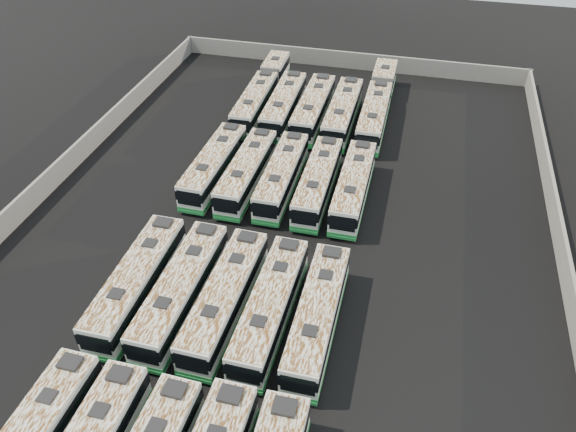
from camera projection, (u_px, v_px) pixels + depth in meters
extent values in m
plane|color=black|center=(278.00, 242.00, 46.58)|extent=(140.00, 140.00, 0.00)
cube|color=slate|center=(349.00, 60.00, 73.57)|extent=(45.20, 0.30, 2.20)
cube|color=slate|center=(568.00, 279.00, 41.58)|extent=(0.30, 73.20, 2.20)
cube|color=slate|center=(37.00, 192.00, 50.21)|extent=(0.30, 73.20, 2.20)
cube|color=black|center=(47.00, 396.00, 31.36)|extent=(0.94, 0.94, 0.14)
cube|color=black|center=(70.00, 362.00, 33.10)|extent=(1.29, 1.09, 0.25)
cylinder|color=black|center=(55.00, 402.00, 34.10)|extent=(0.29, 0.98, 0.97)
cylinder|color=black|center=(85.00, 410.00, 33.67)|extent=(0.29, 0.98, 0.97)
cube|color=black|center=(99.00, 410.00, 30.63)|extent=(0.94, 0.94, 0.14)
cube|color=black|center=(119.00, 374.00, 32.40)|extent=(1.28, 1.09, 0.26)
cylinder|color=black|center=(102.00, 415.00, 33.39)|extent=(0.28, 0.98, 0.98)
cylinder|color=black|center=(135.00, 423.00, 32.99)|extent=(0.28, 0.98, 0.98)
cube|color=black|center=(156.00, 426.00, 29.90)|extent=(0.95, 0.95, 0.14)
cube|color=black|center=(174.00, 389.00, 31.64)|extent=(1.29, 1.10, 0.25)
cylinder|color=black|center=(155.00, 429.00, 32.65)|extent=(0.30, 0.98, 0.98)
cube|color=black|center=(230.00, 395.00, 31.24)|extent=(1.32, 1.12, 0.26)
cube|color=black|center=(285.00, 407.00, 30.63)|extent=(1.34, 1.14, 0.26)
cube|color=white|center=(137.00, 282.00, 40.38)|extent=(2.63, 12.09, 2.76)
cube|color=#1C7537|center=(140.00, 292.00, 41.01)|extent=(2.69, 12.14, 0.42)
cube|color=black|center=(136.00, 278.00, 40.10)|extent=(2.70, 12.15, 0.92)
cube|color=black|center=(94.00, 345.00, 35.56)|extent=(2.21, 0.08, 1.46)
cube|color=#1C7537|center=(99.00, 360.00, 36.51)|extent=(2.51, 0.13, 0.28)
cube|color=silver|center=(134.00, 268.00, 39.51)|extent=(2.58, 11.85, 0.07)
cube|color=black|center=(116.00, 294.00, 37.42)|extent=(0.96, 0.96, 0.14)
cube|color=black|center=(150.00, 243.00, 41.48)|extent=(0.96, 0.96, 0.14)
cube|color=black|center=(163.00, 223.00, 43.29)|extent=(1.32, 1.12, 0.26)
cylinder|color=black|center=(101.00, 331.00, 38.40)|extent=(0.29, 1.01, 1.01)
cylinder|color=black|center=(130.00, 337.00, 38.00)|extent=(0.29, 1.01, 1.01)
cylinder|color=black|center=(149.00, 257.00, 44.30)|extent=(0.29, 1.01, 1.01)
cylinder|color=black|center=(174.00, 262.00, 43.90)|extent=(0.29, 1.01, 1.01)
cube|color=white|center=(181.00, 291.00, 39.73)|extent=(2.71, 12.15, 2.77)
cube|color=#1C7537|center=(183.00, 301.00, 40.35)|extent=(2.76, 12.20, 0.42)
cube|color=black|center=(181.00, 286.00, 39.44)|extent=(2.77, 12.21, 0.93)
cube|color=black|center=(141.00, 355.00, 34.91)|extent=(2.22, 0.09, 1.46)
cube|color=#1C7537|center=(145.00, 370.00, 35.87)|extent=(2.52, 0.14, 0.28)
cube|color=silver|center=(179.00, 276.00, 38.85)|extent=(2.66, 11.90, 0.07)
cube|color=black|center=(162.00, 303.00, 36.77)|extent=(0.97, 0.97, 0.14)
cube|color=black|center=(194.00, 250.00, 40.81)|extent=(0.97, 0.97, 0.14)
cube|color=black|center=(206.00, 229.00, 42.62)|extent=(1.33, 1.13, 0.26)
cylinder|color=black|center=(145.00, 341.00, 37.77)|extent=(0.30, 1.01, 1.01)
cylinder|color=black|center=(175.00, 347.00, 37.33)|extent=(0.30, 1.01, 1.01)
cylinder|color=black|center=(191.00, 264.00, 43.65)|extent=(0.30, 1.01, 1.01)
cylinder|color=black|center=(217.00, 270.00, 43.21)|extent=(0.30, 1.01, 1.01)
cube|color=white|center=(225.00, 299.00, 39.15)|extent=(2.72, 11.98, 2.73)
cube|color=#1C7537|center=(226.00, 308.00, 39.77)|extent=(2.77, 12.03, 0.42)
cube|color=black|center=(225.00, 294.00, 38.87)|extent=(2.78, 12.04, 0.91)
cube|color=black|center=(191.00, 364.00, 34.41)|extent=(2.19, 0.10, 1.44)
cube|color=#1C7537|center=(193.00, 379.00, 35.35)|extent=(2.49, 0.15, 0.28)
cube|color=silver|center=(224.00, 284.00, 38.29)|extent=(2.67, 11.74, 0.07)
cube|color=black|center=(209.00, 311.00, 36.24)|extent=(0.96, 0.96, 0.14)
cube|color=black|center=(237.00, 258.00, 40.22)|extent=(0.96, 0.96, 0.14)
cube|color=black|center=(247.00, 237.00, 42.00)|extent=(1.31, 1.12, 0.26)
cylinder|color=black|center=(191.00, 349.00, 37.23)|extent=(0.30, 1.00, 0.99)
cylinder|color=black|center=(221.00, 356.00, 36.79)|extent=(0.30, 1.00, 0.99)
cylinder|color=black|center=(231.00, 272.00, 43.02)|extent=(0.30, 1.00, 0.99)
cylinder|color=black|center=(257.00, 277.00, 42.58)|extent=(0.30, 1.00, 0.99)
cube|color=white|center=(270.00, 307.00, 38.52)|extent=(2.59, 11.86, 2.71)
cube|color=#1C7537|center=(271.00, 317.00, 39.13)|extent=(2.64, 11.91, 0.41)
cube|color=black|center=(270.00, 303.00, 38.24)|extent=(2.66, 11.92, 0.91)
cube|color=black|center=(243.00, 375.00, 33.81)|extent=(2.17, 0.08, 1.43)
cube|color=#1C7537|center=(244.00, 390.00, 34.74)|extent=(2.47, 0.13, 0.28)
cube|color=silver|center=(270.00, 293.00, 37.66)|extent=(2.54, 11.62, 0.07)
cube|color=black|center=(258.00, 321.00, 35.62)|extent=(0.95, 0.95, 0.14)
cube|color=black|center=(280.00, 267.00, 39.58)|extent=(0.95, 0.95, 0.14)
cube|color=black|center=(289.00, 245.00, 41.35)|extent=(1.29, 1.10, 0.26)
cylinder|color=black|center=(239.00, 359.00, 36.60)|extent=(0.29, 0.99, 0.99)
cylinder|color=black|center=(270.00, 366.00, 36.18)|extent=(0.29, 0.99, 0.99)
cylinder|color=black|center=(271.00, 280.00, 42.36)|extent=(0.29, 0.99, 0.99)
cylinder|color=black|center=(298.00, 285.00, 41.93)|extent=(0.29, 0.99, 0.99)
cube|color=white|center=(317.00, 316.00, 37.91)|extent=(2.50, 11.74, 2.69)
cube|color=#1C7537|center=(317.00, 326.00, 38.52)|extent=(2.55, 11.79, 0.41)
cube|color=black|center=(318.00, 312.00, 37.64)|extent=(2.56, 11.80, 0.90)
cube|color=black|center=(298.00, 386.00, 33.23)|extent=(2.15, 0.07, 1.42)
cube|color=#1C7537|center=(297.00, 400.00, 34.15)|extent=(2.44, 0.11, 0.27)
cube|color=silver|center=(318.00, 302.00, 37.07)|extent=(2.45, 11.51, 0.07)
cube|color=black|center=(310.00, 331.00, 35.04)|extent=(0.93, 0.93, 0.14)
cube|color=black|center=(326.00, 275.00, 38.97)|extent=(0.93, 0.93, 0.14)
cube|color=black|center=(332.00, 252.00, 40.73)|extent=(1.28, 1.08, 0.25)
cylinder|color=black|center=(289.00, 369.00, 35.99)|extent=(0.28, 0.98, 0.98)
cylinder|color=black|center=(321.00, 375.00, 35.59)|extent=(0.28, 0.98, 0.98)
cylinder|color=black|center=(313.00, 287.00, 41.72)|extent=(0.28, 0.98, 0.98)
cylinder|color=black|center=(341.00, 292.00, 41.32)|extent=(0.28, 0.98, 0.98)
cube|color=white|center=(214.00, 166.00, 52.57)|extent=(2.66, 11.72, 2.67)
cube|color=#1C7537|center=(215.00, 174.00, 53.17)|extent=(2.71, 11.77, 0.41)
cube|color=black|center=(214.00, 162.00, 52.30)|extent=(2.72, 11.78, 0.89)
cube|color=black|center=(189.00, 199.00, 47.94)|extent=(2.14, 0.10, 1.41)
cube|color=#1C7537|center=(191.00, 212.00, 48.85)|extent=(2.43, 0.15, 0.27)
cube|color=silver|center=(213.00, 153.00, 51.73)|extent=(2.61, 11.48, 0.07)
cube|color=black|center=(202.00, 167.00, 49.72)|extent=(0.94, 0.94, 0.14)
cube|color=black|center=(223.00, 139.00, 53.61)|extent=(0.94, 0.94, 0.14)
cube|color=black|center=(231.00, 127.00, 55.35)|extent=(1.28, 1.09, 0.25)
cylinder|color=black|center=(189.00, 197.00, 50.69)|extent=(0.29, 0.98, 0.97)
cylinder|color=black|center=(211.00, 201.00, 50.26)|extent=(0.29, 0.98, 0.97)
cylinder|color=black|center=(219.00, 155.00, 56.35)|extent=(0.29, 0.98, 0.97)
cylinder|color=black|center=(238.00, 158.00, 55.92)|extent=(0.29, 0.98, 0.97)
cube|color=white|center=(247.00, 172.00, 51.77)|extent=(2.54, 11.61, 2.66)
cube|color=#1C7537|center=(247.00, 181.00, 52.37)|extent=(2.59, 11.66, 0.41)
cube|color=black|center=(247.00, 168.00, 51.50)|extent=(2.60, 11.67, 0.89)
cube|color=black|center=(225.00, 206.00, 47.16)|extent=(2.12, 0.08, 1.40)
cube|color=#1C7537|center=(226.00, 220.00, 48.07)|extent=(2.41, 0.13, 0.27)
cube|color=silver|center=(246.00, 159.00, 50.93)|extent=(2.49, 11.38, 0.07)
cube|color=black|center=(237.00, 174.00, 48.94)|extent=(0.93, 0.93, 0.14)
cube|color=black|center=(255.00, 145.00, 52.81)|extent=(0.93, 0.93, 0.14)
cube|color=black|center=(262.00, 132.00, 54.54)|extent=(1.27, 1.08, 0.25)
cylinder|color=black|center=(223.00, 204.00, 49.89)|extent=(0.28, 0.97, 0.97)
cylinder|color=black|center=(245.00, 207.00, 49.47)|extent=(0.28, 0.97, 0.97)
cylinder|color=black|center=(249.00, 160.00, 55.53)|extent=(0.28, 0.97, 0.97)
cylinder|color=black|center=(269.00, 163.00, 55.11)|extent=(0.28, 0.97, 0.97)
cube|color=white|center=(282.00, 176.00, 51.26)|extent=(2.51, 11.55, 2.64)
cube|color=#1C7537|center=(282.00, 185.00, 51.85)|extent=(2.56, 11.60, 0.40)
cube|color=black|center=(282.00, 172.00, 50.99)|extent=(2.57, 11.61, 0.88)
cube|color=black|center=(265.00, 211.00, 46.64)|extent=(2.11, 0.08, 1.39)
cube|color=#1C7537|center=(265.00, 225.00, 47.55)|extent=(2.40, 0.12, 0.27)
cube|color=silver|center=(282.00, 164.00, 50.42)|extent=(2.46, 11.32, 0.07)
cube|color=black|center=(274.00, 178.00, 48.43)|extent=(0.92, 0.92, 0.13)
cube|color=black|center=(288.00, 148.00, 52.30)|extent=(0.92, 0.92, 0.13)
cube|color=black|center=(294.00, 136.00, 54.03)|extent=(1.26, 1.07, 0.25)
cylinder|color=black|center=(260.00, 208.00, 49.36)|extent=(0.28, 0.96, 0.96)
cylinder|color=black|center=(283.00, 212.00, 48.97)|extent=(0.28, 0.96, 0.96)
cylinder|color=black|center=(281.00, 164.00, 55.00)|extent=(0.28, 0.96, 0.96)
cylinder|color=black|center=(301.00, 167.00, 54.61)|extent=(0.28, 0.96, 0.96)
cube|color=white|center=(318.00, 182.00, 50.50)|extent=(2.48, 11.60, 2.65)
cube|color=#1C7537|center=(318.00, 191.00, 51.10)|extent=(2.53, 11.65, 0.41)
cube|color=black|center=(318.00, 178.00, 50.23)|extent=(2.54, 11.66, 0.89)
cube|color=black|center=(304.00, 218.00, 45.87)|extent=(2.12, 0.07, 1.40)
cube|color=#1C7537|center=(304.00, 232.00, 46.79)|extent=(2.41, 0.11, 0.27)
cube|color=silver|center=(318.00, 169.00, 49.67)|extent=(2.43, 11.36, 0.07)
cube|color=black|center=(312.00, 184.00, 47.66)|extent=(0.92, 0.92, 0.14)
cube|color=black|center=(324.00, 154.00, 51.55)|extent=(0.92, 0.92, 0.14)
cube|color=black|center=(329.00, 141.00, 53.29)|extent=(1.26, 1.07, 0.25)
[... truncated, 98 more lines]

